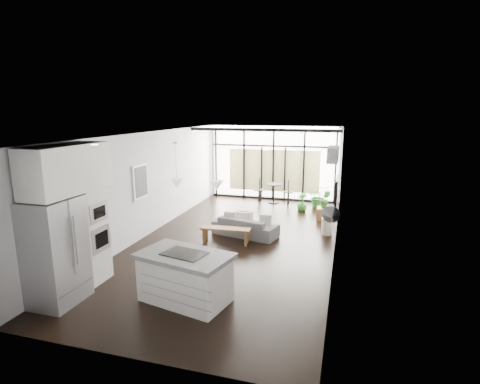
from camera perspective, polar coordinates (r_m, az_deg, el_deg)
The scene contains 28 objects.
floor at distance 9.95m, azimuth -0.48°, elevation -7.40°, with size 5.00×10.00×0.00m, color black.
ceiling at distance 9.38m, azimuth -0.51°, elevation 8.90°, with size 5.00×10.00×0.00m, color white.
wall_left at distance 10.54m, azimuth -13.64°, elevation 1.26°, with size 0.02×10.00×2.80m, color silver.
wall_right at distance 9.20m, azimuth 14.62°, elevation -0.40°, with size 0.02×10.00×2.80m, color silver.
wall_back at distance 14.37m, azimuth 5.18°, elevation 4.46°, with size 5.00×0.02×2.80m, color silver.
wall_front at distance 5.18m, azimuth -16.65°, elevation -10.57°, with size 5.00×0.02×2.80m, color silver.
glazing at distance 14.25m, azimuth 5.09°, elevation 4.40°, with size 5.00×0.20×2.80m, color black.
skylight at distance 13.26m, azimuth 4.47°, elevation 9.76°, with size 4.70×1.90×0.06m, color white.
neighbour_building at distance 14.36m, azimuth 5.12°, elevation 3.25°, with size 3.50×0.02×1.60m, color beige.
island at distance 6.92m, azimuth -8.36°, elevation -12.74°, with size 1.64×0.97×0.89m, color white.
cooktop at distance 6.74m, azimuth -8.48°, elevation -9.25°, with size 0.75×0.50×0.01m, color black.
fridge at distance 7.36m, azimuth -26.31°, elevation -8.16°, with size 0.73×0.92×1.90m, color #A2A3A7.
appliance_column at distance 7.96m, azimuth -22.34°, elevation -4.63°, with size 0.60×0.63×2.34m, color white.
upper_cabinets at distance 7.34m, azimuth -24.88°, elevation 3.23°, with size 0.62×1.75×0.86m, color white.
pendant_left at distance 7.16m, azimuth -9.62°, elevation 1.33°, with size 0.26×0.26×0.18m, color white.
pendant_right at distance 6.86m, azimuth -3.57°, elevation 0.99°, with size 0.26×0.26×0.18m, color white.
sofa at distance 10.24m, azimuth 0.81°, elevation -4.77°, with size 1.79×0.52×0.70m, color #4E4E51.
console_bench at distance 9.71m, azimuth -2.21°, elevation -6.63°, with size 1.30×0.32×0.42m, color brown.
pouf at distance 11.23m, azimuth 0.68°, elevation -3.92°, with size 0.54×0.54×0.44m, color beige.
crate at distance 12.06m, azimuth 12.79°, elevation -3.23°, with size 0.50×0.50×0.37m, color brown.
plant_tall at distance 13.45m, azimuth 11.83°, elevation -1.03°, with size 0.71×0.79×0.62m, color #286725.
plant_med at distance 12.86m, azimuth 9.39°, elevation -2.14°, with size 0.36×0.64×0.36m, color #286725.
plant_crate at distance 11.98m, azimuth 12.86°, elevation -1.79°, with size 0.31×0.56×0.25m, color #286725.
milk_can at distance 10.59m, azimuth 13.12°, elevation -4.85°, with size 0.30×0.30×0.58m, color beige.
bistro_set at distance 13.86m, azimuth 5.16°, elevation -0.36°, with size 1.34×0.53×0.64m, color black.
tv at distance 10.20m, azimuth 14.53°, elevation 0.27°, with size 0.05×1.10×0.65m, color black.
ac_unit at distance 8.24m, azimuth 14.02°, elevation 5.60°, with size 0.22×0.90×0.30m, color silver.
framed_art at distance 10.08m, azimuth -14.93°, elevation 1.56°, with size 0.04×0.70×0.90m, color black.
Camera 1 is at (2.66, -8.98, 3.38)m, focal length 28.00 mm.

